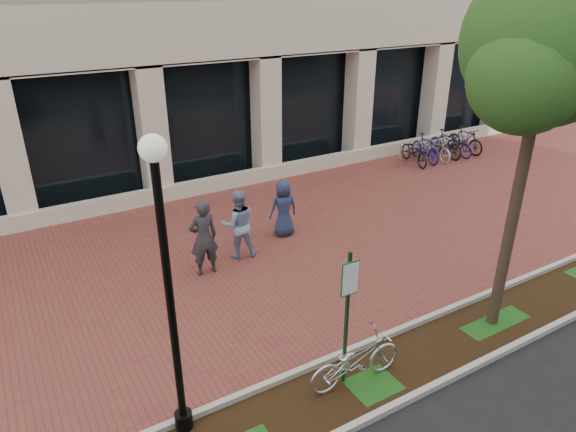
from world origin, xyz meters
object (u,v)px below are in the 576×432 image
street_tree (546,53)px  bollard (401,155)px  parking_sign (348,304)px  pedestrian_left (204,238)px  pedestrian_right (283,208)px  locked_bicycle (355,360)px  pedestrian_mid (238,224)px  bike_rack_cluster (440,146)px  lamppost (168,283)px

street_tree → bollard: street_tree is taller
parking_sign → pedestrian_left: parking_sign is taller
street_tree → pedestrian_right: (-1.75, 5.68, -4.58)m
locked_bicycle → pedestrian_right: size_ratio=1.14×
parking_sign → pedestrian_left: bearing=99.7°
locked_bicycle → pedestrian_mid: 5.19m
parking_sign → bike_rack_cluster: size_ratio=0.73×
parking_sign → pedestrian_right: 5.96m
street_tree → pedestrian_right: street_tree is taller
lamppost → locked_bicycle: (2.94, -0.55, -2.21)m
pedestrian_left → bike_rack_cluster: size_ratio=0.54×
locked_bicycle → bollard: locked_bicycle is taller
locked_bicycle → pedestrian_mid: pedestrian_mid is taller
pedestrian_mid → bollard: 8.83m
parking_sign → pedestrian_mid: size_ratio=1.44×
pedestrian_mid → locked_bicycle: bearing=101.1°
pedestrian_left → pedestrian_right: bearing=-160.8°
street_tree → bollard: size_ratio=7.52×
lamppost → locked_bicycle: 3.73m
locked_bicycle → pedestrian_left: size_ratio=0.95×
street_tree → bike_rack_cluster: size_ratio=1.96×
pedestrian_right → bike_rack_cluster: 9.18m
locked_bicycle → lamppost: bearing=82.6°
pedestrian_right → street_tree: bearing=114.0°
locked_bicycle → bike_rack_cluster: 13.49m
lamppost → bollard: (11.42, 7.76, -2.22)m
bollard → bike_rack_cluster: bearing=1.6°
lamppost → pedestrian_left: lamppost is taller
street_tree → pedestrian_right: bearing=107.1°
parking_sign → locked_bicycle: (0.17, -0.09, -1.17)m
lamppost → pedestrian_left: bearing=63.6°
lamppost → bike_rack_cluster: size_ratio=1.35×
parking_sign → bollard: parking_sign is taller
locked_bicycle → bike_rack_cluster: size_ratio=0.51×
pedestrian_left → bollard: 9.95m
locked_bicycle → pedestrian_right: pedestrian_right is taller
pedestrian_right → bike_rack_cluster: size_ratio=0.45×
parking_sign → bike_rack_cluster: bearing=39.3°
street_tree → pedestrian_mid: street_tree is taller
pedestrian_left → pedestrian_mid: 1.13m
parking_sign → lamppost: lamppost is taller
parking_sign → locked_bicycle: 1.18m
pedestrian_mid → bike_rack_cluster: 10.84m
lamppost → pedestrian_right: lamppost is taller
pedestrian_right → lamppost: bearing=53.8°
pedestrian_mid → lamppost: bearing=69.1°
bollard → bike_rack_cluster: (2.11, 0.06, 0.04)m
parking_sign → bollard: bearing=45.3°
street_tree → locked_bicycle: bearing=179.4°
lamppost → pedestrian_mid: size_ratio=2.64×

